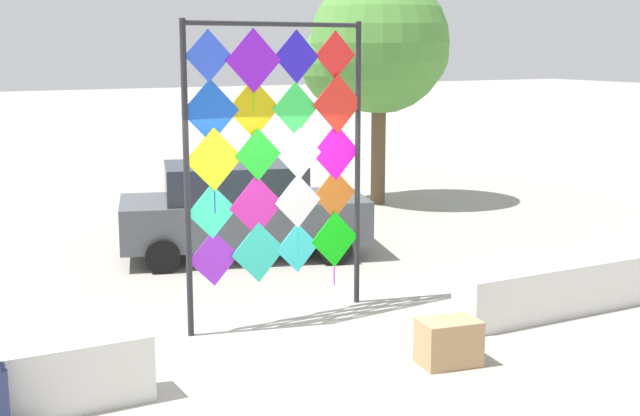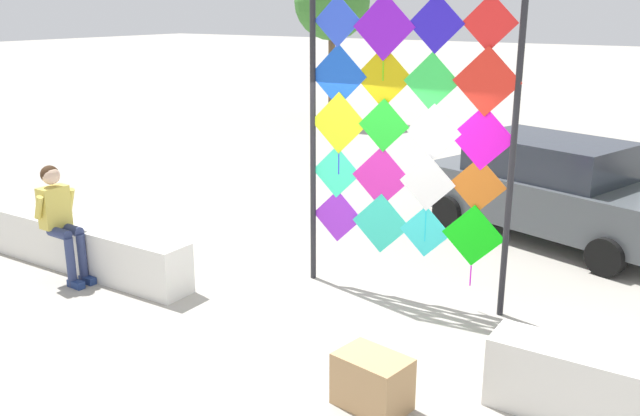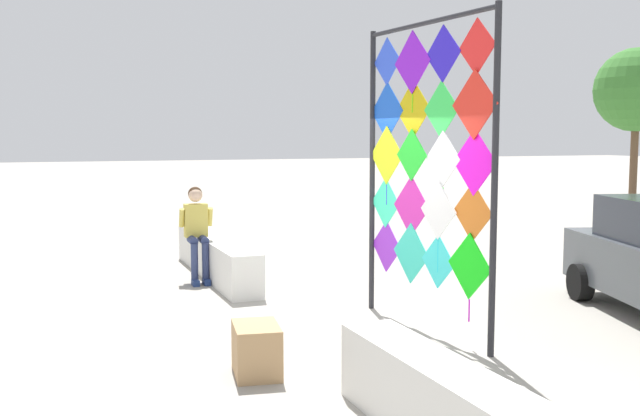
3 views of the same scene
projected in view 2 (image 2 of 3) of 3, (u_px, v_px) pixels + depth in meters
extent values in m
plane|color=#9E998E|center=(327.00, 330.00, 7.40)|extent=(120.00, 120.00, 0.00)
cube|color=silver|center=(73.00, 244.00, 9.11)|extent=(3.89, 0.47, 0.64)
cylinder|color=#232328|center=(313.00, 140.00, 8.31)|extent=(0.07, 0.07, 3.61)
cylinder|color=#232328|center=(512.00, 159.00, 7.26)|extent=(0.07, 0.07, 3.61)
cube|color=purple|center=(337.00, 216.00, 8.45)|extent=(0.66, 0.08, 0.66)
cube|color=#30D0B5|center=(381.00, 223.00, 8.17)|extent=(0.74, 0.08, 0.74)
cube|color=#33DEDC|center=(425.00, 232.00, 7.93)|extent=(0.62, 0.07, 0.62)
cube|color=#0FE412|center=(473.00, 236.00, 7.67)|extent=(0.72, 0.08, 0.72)
cylinder|color=#E516E2|center=(471.00, 275.00, 7.82)|extent=(0.02, 0.02, 0.25)
cube|color=#39F8BA|center=(336.00, 172.00, 8.29)|extent=(0.64, 0.07, 0.64)
cube|color=#D226A3|center=(381.00, 177.00, 8.02)|extent=(0.73, 0.08, 0.74)
cube|color=white|center=(427.00, 183.00, 7.75)|extent=(0.66, 0.08, 0.66)
cylinder|color=#16CFE5|center=(425.00, 226.00, 7.91)|extent=(0.02, 0.02, 0.37)
cube|color=orange|center=(478.00, 185.00, 7.52)|extent=(0.64, 0.07, 0.64)
cube|color=#D9EA1C|center=(339.00, 123.00, 8.09)|extent=(0.73, 0.08, 0.73)
cylinder|color=#2716E5|center=(339.00, 164.00, 8.24)|extent=(0.02, 0.02, 0.26)
cube|color=green|center=(384.00, 125.00, 7.83)|extent=(0.62, 0.07, 0.62)
cube|color=white|center=(433.00, 132.00, 7.59)|extent=(0.64, 0.07, 0.64)
cylinder|color=#16E51C|center=(432.00, 169.00, 7.72)|extent=(0.02, 0.02, 0.21)
cube|color=#F612DA|center=(482.00, 138.00, 7.36)|extent=(0.71, 0.08, 0.71)
cube|color=blue|center=(338.00, 76.00, 7.96)|extent=(0.73, 0.08, 0.73)
cylinder|color=gold|center=(338.00, 119.00, 8.11)|extent=(0.02, 0.02, 0.29)
cube|color=gold|center=(383.00, 77.00, 7.72)|extent=(0.70, 0.08, 0.70)
cylinder|color=#1634E5|center=(383.00, 121.00, 7.87)|extent=(0.02, 0.02, 0.29)
cube|color=#37EA56|center=(431.00, 82.00, 7.46)|extent=(0.64, 0.07, 0.64)
cylinder|color=#E516C1|center=(430.00, 120.00, 7.59)|extent=(0.02, 0.02, 0.21)
cube|color=red|center=(487.00, 82.00, 7.16)|extent=(0.74, 0.08, 0.74)
cube|color=blue|center=(337.00, 21.00, 7.79)|extent=(0.59, 0.07, 0.59)
cylinder|color=yellow|center=(338.00, 57.00, 7.92)|extent=(0.02, 0.02, 0.23)
cube|color=#8519DE|center=(384.00, 27.00, 7.54)|extent=(0.74, 0.08, 0.74)
cylinder|color=#74E516|center=(383.00, 71.00, 7.69)|extent=(0.02, 0.02, 0.22)
cube|color=#2C1CD2|center=(436.00, 24.00, 7.28)|extent=(0.63, 0.07, 0.63)
cylinder|color=#D3E516|center=(434.00, 66.00, 7.41)|extent=(0.02, 0.02, 0.25)
cube|color=red|center=(490.00, 23.00, 7.03)|extent=(0.59, 0.07, 0.60)
cylinder|color=#16E4E5|center=(487.00, 61.00, 7.15)|extent=(0.02, 0.02, 0.18)
cylinder|color=navy|center=(71.00, 263.00, 8.46)|extent=(0.11, 0.11, 0.64)
cylinder|color=navy|center=(59.00, 233.00, 8.46)|extent=(0.36, 0.15, 0.13)
cube|color=navy|center=(76.00, 284.00, 8.50)|extent=(0.24, 0.11, 0.09)
cylinder|color=navy|center=(83.00, 259.00, 8.59)|extent=(0.11, 0.11, 0.64)
cylinder|color=navy|center=(71.00, 230.00, 8.59)|extent=(0.36, 0.15, 0.13)
cube|color=navy|center=(88.00, 280.00, 8.63)|extent=(0.24, 0.11, 0.09)
cube|color=gold|center=(54.00, 207.00, 8.54)|extent=(0.22, 0.37, 0.52)
sphere|color=#DBB293|center=(51.00, 176.00, 8.42)|extent=(0.22, 0.22, 0.22)
sphere|color=#382314|center=(50.00, 174.00, 8.43)|extent=(0.22, 0.22, 0.22)
cylinder|color=gold|center=(39.00, 207.00, 8.34)|extent=(0.18, 0.09, 0.31)
cylinder|color=gold|center=(70.00, 199.00, 8.69)|extent=(0.18, 0.09, 0.31)
cube|color=#4C5156|center=(554.00, 199.00, 10.21)|extent=(4.16, 2.72, 0.69)
cube|color=#282D38|center=(550.00, 157.00, 10.13)|extent=(2.49, 2.03, 0.55)
cylinder|color=black|center=(606.00, 257.00, 8.84)|extent=(0.55, 0.34, 0.51)
cylinder|color=black|center=(511.00, 194.00, 11.77)|extent=(0.55, 0.34, 0.51)
cylinder|color=black|center=(449.00, 212.00, 10.76)|extent=(0.55, 0.34, 0.51)
cube|color=tan|center=(372.00, 382.00, 5.92)|extent=(0.68, 0.52, 0.49)
cylinder|color=brown|center=(332.00, 74.00, 20.41)|extent=(0.20, 0.20, 2.82)
sphere|color=#38752D|center=(332.00, 2.00, 19.82)|extent=(2.20, 2.20, 2.20)
sphere|color=#38752D|center=(332.00, 0.00, 20.18)|extent=(1.30, 1.30, 1.30)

